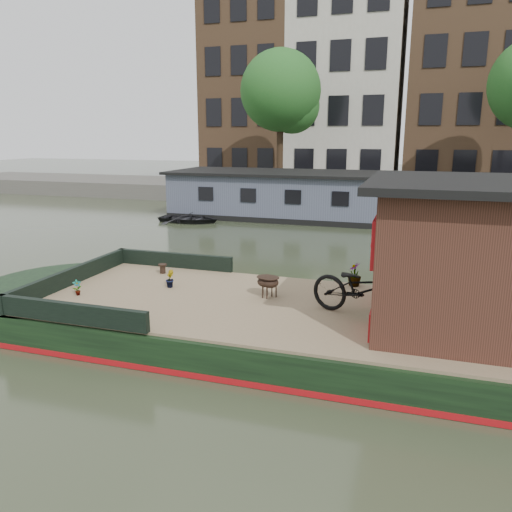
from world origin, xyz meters
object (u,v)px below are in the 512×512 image
(brazier_front, at_px, (266,286))
(dinghy, at_px, (189,216))
(cabin, at_px, (492,255))
(brazier_rear, at_px, (270,287))
(bicycle, at_px, (363,289))

(brazier_front, xyz_separation_m, dinghy, (-6.79, 10.81, -0.57))
(cabin, relative_size, brazier_front, 9.78)
(brazier_rear, bearing_deg, brazier_front, 164.88)
(dinghy, bearing_deg, brazier_front, -147.75)
(bicycle, height_order, dinghy, bicycle)
(cabin, xyz_separation_m, dinghy, (-10.71, 11.26, -1.60))
(cabin, height_order, bicycle, cabin)
(brazier_rear, height_order, dinghy, brazier_rear)
(brazier_front, relative_size, dinghy, 0.15)
(cabin, relative_size, dinghy, 1.47)
(bicycle, xyz_separation_m, brazier_front, (-1.94, 0.61, -0.31))
(bicycle, distance_m, brazier_front, 2.05)
(bicycle, relative_size, brazier_rear, 4.82)
(cabin, xyz_separation_m, brazier_front, (-3.92, 0.45, -1.02))
(bicycle, distance_m, dinghy, 14.40)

